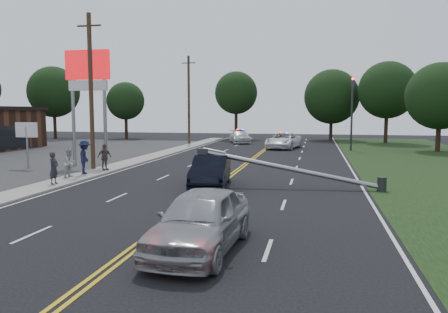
% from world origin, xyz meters
% --- Properties ---
extents(ground, '(120.00, 120.00, 0.00)m').
position_xyz_m(ground, '(0.00, 0.00, 0.00)').
color(ground, black).
rests_on(ground, ground).
extents(sidewalk, '(1.80, 70.00, 0.12)m').
position_xyz_m(sidewalk, '(-8.40, 10.00, 0.06)').
color(sidewalk, gray).
rests_on(sidewalk, ground).
extents(centerline_yellow, '(0.36, 80.00, 0.00)m').
position_xyz_m(centerline_yellow, '(0.00, 10.00, 0.01)').
color(centerline_yellow, gold).
rests_on(centerline_yellow, ground).
extents(pylon_sign, '(3.20, 0.35, 8.00)m').
position_xyz_m(pylon_sign, '(-10.50, 14.00, 6.00)').
color(pylon_sign, gray).
rests_on(pylon_sign, ground).
extents(small_sign, '(1.60, 0.14, 3.10)m').
position_xyz_m(small_sign, '(-14.00, 12.00, 2.33)').
color(small_sign, gray).
rests_on(small_sign, ground).
extents(traffic_signal, '(0.28, 0.41, 7.05)m').
position_xyz_m(traffic_signal, '(8.30, 30.00, 4.21)').
color(traffic_signal, '#2D2D30').
rests_on(traffic_signal, ground).
extents(fallen_streetlight, '(9.36, 0.44, 1.91)m').
position_xyz_m(fallen_streetlight, '(4.19, 8.00, 0.92)').
color(fallen_streetlight, '#2D2D30').
rests_on(fallen_streetlight, ground).
extents(utility_pole_mid, '(1.60, 0.28, 10.00)m').
position_xyz_m(utility_pole_mid, '(-9.20, 12.00, 5.08)').
color(utility_pole_mid, '#382619').
rests_on(utility_pole_mid, ground).
extents(utility_pole_far, '(1.60, 0.28, 10.00)m').
position_xyz_m(utility_pole_far, '(-9.20, 34.00, 5.08)').
color(utility_pole_far, '#382619').
rests_on(utility_pole_far, ground).
extents(tree_4, '(7.01, 7.01, 9.95)m').
position_xyz_m(tree_4, '(-30.64, 40.84, 6.44)').
color(tree_4, black).
rests_on(tree_4, ground).
extents(tree_5, '(5.20, 5.20, 7.82)m').
position_xyz_m(tree_5, '(-20.98, 43.02, 5.21)').
color(tree_5, black).
rests_on(tree_5, ground).
extents(tree_6, '(5.79, 5.79, 9.18)m').
position_xyz_m(tree_6, '(-5.78, 45.14, 6.27)').
color(tree_6, black).
rests_on(tree_6, ground).
extents(tree_7, '(7.13, 7.13, 9.26)m').
position_xyz_m(tree_7, '(6.88, 45.45, 5.69)').
color(tree_7, black).
rests_on(tree_7, ground).
extents(tree_8, '(6.76, 6.76, 9.69)m').
position_xyz_m(tree_8, '(13.14, 41.20, 6.29)').
color(tree_8, black).
rests_on(tree_8, ground).
extents(tree_9, '(6.31, 6.31, 8.40)m').
position_xyz_m(tree_9, '(16.33, 30.84, 5.23)').
color(tree_9, black).
rests_on(tree_9, ground).
extents(crashed_sedan, '(2.26, 5.02, 1.60)m').
position_xyz_m(crashed_sedan, '(-0.28, 7.67, 0.80)').
color(crashed_sedan, black).
rests_on(crashed_sedan, ground).
extents(waiting_sedan, '(2.31, 5.15, 1.72)m').
position_xyz_m(waiting_sedan, '(1.87, -2.39, 0.86)').
color(waiting_sedan, '#999BA0').
rests_on(waiting_sedan, ground).
extents(emergency_a, '(3.83, 6.24, 1.62)m').
position_xyz_m(emergency_a, '(1.73, 31.15, 0.81)').
color(emergency_a, white).
rests_on(emergency_a, ground).
extents(emergency_b, '(3.65, 5.59, 1.51)m').
position_xyz_m(emergency_b, '(-3.98, 37.87, 0.75)').
color(emergency_b, silver).
rests_on(emergency_b, ground).
extents(bystander_a, '(0.41, 0.61, 1.66)m').
position_xyz_m(bystander_a, '(-8.15, 6.03, 0.95)').
color(bystander_a, '#27262E').
rests_on(bystander_a, sidewalk).
extents(bystander_b, '(0.75, 0.89, 1.62)m').
position_xyz_m(bystander_b, '(-8.67, 8.38, 0.93)').
color(bystander_b, '#A9A9AE').
rests_on(bystander_b, sidewalk).
extents(bystander_c, '(1.16, 1.47, 2.00)m').
position_xyz_m(bystander_c, '(-8.46, 9.66, 1.12)').
color(bystander_c, '#161B38').
rests_on(bystander_c, sidewalk).
extents(bystander_d, '(0.83, 1.06, 1.68)m').
position_xyz_m(bystander_d, '(-8.11, 11.43, 0.96)').
color(bystander_d, '#62544F').
rests_on(bystander_d, sidewalk).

